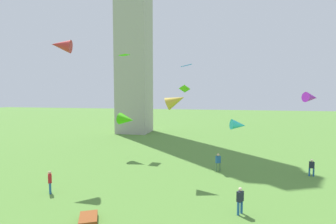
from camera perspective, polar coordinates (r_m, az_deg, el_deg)
name	(u,v)px	position (r m, az deg, el deg)	size (l,w,h in m)	color
person_0	(218,161)	(26.77, 11.14, -10.77)	(0.55, 0.46, 1.84)	#51754C
person_1	(312,167)	(28.39, 29.46, -10.60)	(0.51, 0.27, 1.64)	#235693
person_2	(50,181)	(22.87, -24.91, -13.74)	(0.50, 0.54, 1.80)	#235693
person_3	(240,199)	(18.19, 15.83, -18.23)	(0.49, 0.54, 1.80)	#235693
kite_flying_0	(124,55)	(35.81, -9.73, 12.44)	(1.11, 1.57, 0.34)	#4DEF0D
kite_flying_1	(185,89)	(36.78, 3.74, 5.22)	(1.53, 1.45, 1.09)	#70E425
kite_flying_2	(127,119)	(31.34, -9.24, -1.65)	(2.40, 1.94, 1.56)	#3BBF0D
kite_flying_3	(176,101)	(23.43, 1.71, 2.56)	(2.10, 1.33, 1.77)	gold
kite_flying_4	(186,65)	(30.42, 4.08, 10.34)	(1.45, 1.71, 0.41)	#2991F0
kite_flying_5	(61,45)	(27.13, -22.79, 13.57)	(2.21, 1.78, 1.48)	red
kite_flying_7	(238,125)	(27.47, 15.47, -2.81)	(1.91, 1.56, 1.26)	#30D0CF
kite_flying_8	(311,97)	(26.13, 29.38, 2.85)	(1.61, 1.43, 1.00)	purple
kite_bundle_1	(88,219)	(17.72, -17.39, -21.88)	(1.61, 1.07, 0.35)	brown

